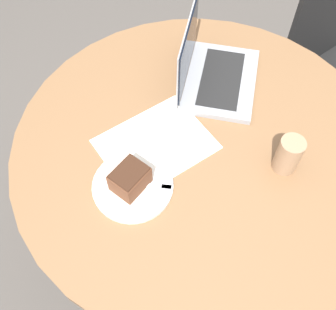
{
  "coord_description": "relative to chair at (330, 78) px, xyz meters",
  "views": [
    {
      "loc": [
        0.3,
        0.58,
        1.68
      ],
      "look_at": [
        0.11,
        0.04,
        0.81
      ],
      "focal_mm": 42.0,
      "sensor_mm": 36.0,
      "label": 1
    }
  ],
  "objects": [
    {
      "name": "dining_table",
      "position": [
        0.74,
        0.31,
        0.15
      ],
      "size": [
        1.07,
        1.07,
        0.77
      ],
      "color": "brown",
      "rests_on": "ground_plane"
    },
    {
      "name": "cake_slice",
      "position": [
        0.97,
        0.39,
        0.35
      ],
      "size": [
        0.12,
        0.11,
        0.07
      ],
      "rotation": [
        0.0,
        0.0,
        3.71
      ],
      "color": "brown",
      "rests_on": "plate"
    },
    {
      "name": "fork",
      "position": [
        0.94,
        0.41,
        0.32
      ],
      "size": [
        0.16,
        0.09,
        0.0
      ],
      "rotation": [
        0.0,
        0.0,
        8.99
      ],
      "color": "silver",
      "rests_on": "plate"
    },
    {
      "name": "plate",
      "position": [
        0.97,
        0.39,
        0.32
      ],
      "size": [
        0.21,
        0.21,
        0.01
      ],
      "color": "silver",
      "rests_on": "dining_table"
    },
    {
      "name": "laptop",
      "position": [
        0.63,
        0.11,
        0.35
      ],
      "size": [
        0.35,
        0.37,
        0.21
      ],
      "rotation": [
        0.0,
        0.0,
        7.31
      ],
      "color": "gray",
      "rests_on": "dining_table"
    },
    {
      "name": "ground_plane",
      "position": [
        0.74,
        0.31,
        -0.46
      ],
      "size": [
        12.0,
        12.0,
        0.0
      ],
      "primitive_type": "plane",
      "color": "#4C4742"
    },
    {
      "name": "coffee_glass",
      "position": [
        0.56,
        0.46,
        0.36
      ],
      "size": [
        0.06,
        0.06,
        0.11
      ],
      "color": "#997556",
      "rests_on": "dining_table"
    },
    {
      "name": "paper_document",
      "position": [
        0.87,
        0.28,
        0.31
      ],
      "size": [
        0.35,
        0.3,
        0.0
      ],
      "rotation": [
        0.0,
        0.0,
        0.26
      ],
      "color": "white",
      "rests_on": "dining_table"
    },
    {
      "name": "chair",
      "position": [
        0.0,
        0.0,
        0.0
      ],
      "size": [
        0.53,
        0.53,
        0.88
      ],
      "rotation": [
        0.0,
        0.0,
        6.59
      ],
      "color": "black",
      "rests_on": "ground_plane"
    }
  ]
}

